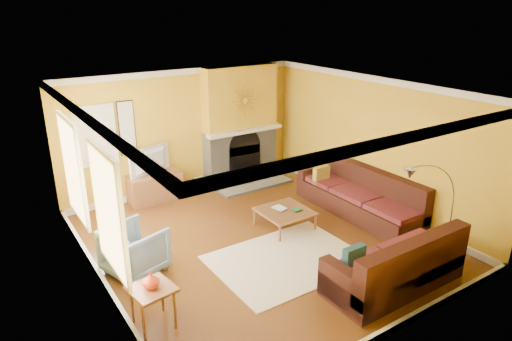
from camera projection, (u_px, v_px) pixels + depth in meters
floor at (259, 241)px, 8.18m from camera, size 5.50×6.00×0.02m
ceiling at (259, 90)px, 7.24m from camera, size 5.50×6.00×0.02m
wall_back at (183, 131)px, 10.07m from camera, size 5.50×0.02×2.70m
wall_front at (401, 243)px, 5.36m from camera, size 5.50×0.02×2.70m
wall_left at (93, 208)px, 6.28m from camera, size 0.02×6.00×2.70m
wall_right at (373, 144)px, 9.14m from camera, size 0.02×6.00×2.70m
baseboard at (259, 237)px, 8.16m from camera, size 5.50×6.00×0.12m
crown_molding at (259, 94)px, 7.27m from camera, size 5.50×6.00×0.12m
window_left_near at (72, 170)px, 7.27m from camera, size 0.06×1.22×1.72m
window_left_far at (107, 213)px, 5.78m from camera, size 0.06×1.22×1.72m
window_back at (95, 136)px, 8.98m from camera, size 0.82×0.06×1.22m
wall_art at (127, 128)px, 9.30m from camera, size 0.34×0.04×1.14m
fireplace at (240, 124)px, 10.60m from camera, size 1.80×0.40×2.70m
mantel at (245, 131)px, 10.45m from camera, size 1.92×0.22×0.08m
hearth at (253, 184)px, 10.63m from camera, size 1.80×0.70×0.06m
sunburst at (245, 101)px, 10.22m from camera, size 0.70×0.04×0.70m
rug at (287, 260)px, 7.55m from camera, size 2.40×1.80×0.02m
sectional_sofa at (341, 215)px, 8.12m from camera, size 2.93×3.95×0.90m
coffee_table at (285, 219)px, 8.60m from camera, size 0.91×0.91×0.36m
media_console at (155, 187)px, 9.72m from camera, size 1.11×0.50×0.61m
tv at (153, 161)px, 9.52m from camera, size 1.00×0.44×0.58m
subwoofer at (200, 184)px, 10.38m from camera, size 0.27×0.27×0.27m
armchair at (135, 250)px, 7.12m from camera, size 1.05×1.03×0.77m
side_table at (153, 307)px, 5.94m from camera, size 0.60×0.60×0.58m
vase at (151, 280)px, 5.80m from camera, size 0.27×0.27×0.23m
book at (276, 210)px, 8.53m from camera, size 0.23×0.29×0.03m
arc_lamp at (430, 222)px, 6.73m from camera, size 1.24×0.36×1.93m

